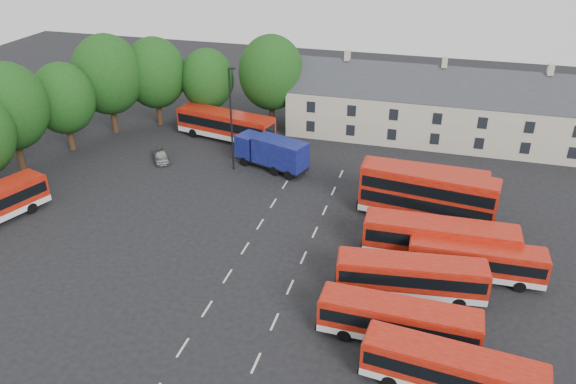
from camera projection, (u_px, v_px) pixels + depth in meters
The scene contains 15 objects.
ground at pixel (237, 262), 44.78m from camera, with size 140.00×140.00×0.00m, color black.
lane_markings at pixel (274, 253), 45.88m from camera, with size 5.15×33.80×0.01m.
treeline at pixel (121, 88), 63.09m from camera, with size 29.92×32.59×12.01m.
terrace_houses at pixel (439, 110), 65.13m from camera, with size 35.70×7.13×10.06m.
bus_row_a at pixel (452, 369), 32.32m from camera, with size 10.52×3.41×2.92m.
bus_row_b at pixel (399, 319), 36.08m from camera, with size 10.33×2.59×2.91m.
bus_row_c at pixel (411, 275), 40.24m from camera, with size 10.83×3.70×3.00m.
bus_row_d at pixel (476, 259), 42.19m from camera, with size 10.08×2.59×2.83m.
bus_row_e at pixel (440, 238), 44.19m from camera, with size 11.93×3.04×3.35m.
bus_dd_south at pixel (428, 194), 49.14m from camera, with size 11.96×4.16×4.80m.
bus_dd_north at pixel (423, 188), 50.43m from camera, with size 11.22×2.94×4.57m.
bus_north at pixel (226, 123), 66.19m from camera, with size 12.43×5.23×3.43m.
box_truck at pixel (272, 152), 59.05m from camera, with size 8.44×5.07×3.53m.
silver_car at pixel (161, 155), 61.55m from camera, with size 1.50×3.72×1.27m, color #ABADB3.
lamppost at pixel (231, 117), 57.17m from camera, with size 0.76×0.47×11.03m.
Camera 1 is at (13.98, -34.45, 25.90)m, focal length 35.00 mm.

